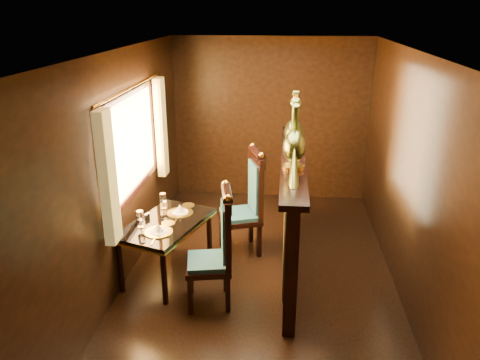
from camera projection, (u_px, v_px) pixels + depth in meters
The scene contains 8 objects.
ground at pixel (260, 277), 5.34m from camera, with size 5.00×5.00×0.00m, color black.
room_shell at pixel (254, 143), 4.81m from camera, with size 3.04×5.04×2.52m.
partition at pixel (290, 211), 5.34m from camera, with size 0.26×2.70×1.36m.
dining_table at pixel (166, 227), 5.19m from camera, with size 1.01×1.29×0.87m.
chair_left at pixel (219, 244), 4.68m from camera, with size 0.54×0.56×1.28m.
chair_right at pixel (250, 199), 5.70m from camera, with size 0.62×0.64×1.34m.
peacock_left at pixel (295, 132), 4.60m from camera, with size 0.24×0.64×0.76m, color #1B512D, non-canonical shape.
peacock_right at pixel (294, 121), 5.17m from camera, with size 0.22×0.58×0.69m, color #1B512D, non-canonical shape.
Camera 1 is at (0.23, -4.61, 2.91)m, focal length 35.00 mm.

